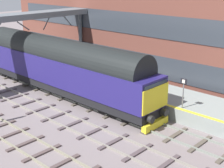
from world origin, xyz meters
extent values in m
plane|color=slate|center=(0.00, 0.00, 0.00)|extent=(140.00, 140.00, 0.00)
cube|color=gray|center=(-0.72, 0.00, 0.07)|extent=(0.07, 60.00, 0.15)
cube|color=gray|center=(0.72, 0.00, 0.07)|extent=(0.07, 60.00, 0.15)
cube|color=#4E463C|center=(0.00, -7.50, 0.04)|extent=(2.50, 0.26, 0.09)
cube|color=#4E463C|center=(0.00, -5.83, 0.04)|extent=(2.50, 0.26, 0.09)
cube|color=#4E463C|center=(0.00, -4.17, 0.04)|extent=(2.50, 0.26, 0.09)
cube|color=#4E463C|center=(0.00, -2.50, 0.04)|extent=(2.50, 0.26, 0.09)
cube|color=#4E463C|center=(0.00, -0.83, 0.04)|extent=(2.50, 0.26, 0.09)
cube|color=#4E463C|center=(0.00, 0.83, 0.04)|extent=(2.50, 0.26, 0.09)
cube|color=#4E463C|center=(0.00, 2.50, 0.04)|extent=(2.50, 0.26, 0.09)
cube|color=#4E463C|center=(0.00, 4.17, 0.04)|extent=(2.50, 0.26, 0.09)
cube|color=#4E463C|center=(0.00, 5.83, 0.04)|extent=(2.50, 0.26, 0.09)
cube|color=#4E463C|center=(0.00, 7.50, 0.04)|extent=(2.50, 0.26, 0.09)
cube|color=#4E463C|center=(0.00, 9.17, 0.04)|extent=(2.50, 0.26, 0.09)
cube|color=#4E463C|center=(0.00, 10.83, 0.04)|extent=(2.50, 0.26, 0.09)
cube|color=#4E463C|center=(0.00, 12.50, 0.04)|extent=(2.50, 0.26, 0.09)
cube|color=#4E463C|center=(0.00, 14.17, 0.04)|extent=(2.50, 0.26, 0.09)
cube|color=gray|center=(-3.95, 0.00, 0.07)|extent=(0.07, 60.00, 0.15)
cube|color=gray|center=(-2.52, 0.00, 0.07)|extent=(0.07, 60.00, 0.15)
cube|color=#4A3E41|center=(-3.24, -7.27, 0.04)|extent=(2.50, 0.26, 0.09)
cube|color=#4A3E41|center=(-3.24, -5.45, 0.04)|extent=(2.50, 0.26, 0.09)
cube|color=#4A3E41|center=(-3.24, -3.64, 0.04)|extent=(2.50, 0.26, 0.09)
cube|color=#4A3E41|center=(-3.24, -1.82, 0.04)|extent=(2.50, 0.26, 0.09)
cube|color=#4A3E41|center=(-3.24, 0.00, 0.04)|extent=(2.50, 0.26, 0.09)
cube|color=#4A3E41|center=(-3.24, 1.82, 0.04)|extent=(2.50, 0.26, 0.09)
cube|color=#4A3E41|center=(-3.24, 3.64, 0.04)|extent=(2.50, 0.26, 0.09)
cube|color=#4A3E41|center=(-3.24, 5.45, 0.04)|extent=(2.50, 0.26, 0.09)
cube|color=#4A3E41|center=(-3.24, 7.27, 0.04)|extent=(2.50, 0.26, 0.09)
cube|color=#4A3E41|center=(-3.24, 9.09, 0.04)|extent=(2.50, 0.26, 0.09)
cube|color=gray|center=(-7.60, 0.00, 0.07)|extent=(0.07, 60.00, 0.15)
cube|color=gray|center=(-6.17, 0.00, 0.07)|extent=(0.07, 60.00, 0.15)
cube|color=#4C3E3C|center=(-6.89, -3.24, 0.04)|extent=(2.50, 0.26, 0.09)
cube|color=#4C3E3C|center=(-6.89, -1.62, 0.04)|extent=(2.50, 0.26, 0.09)
cube|color=#4C3E3C|center=(-6.89, 0.00, 0.04)|extent=(2.50, 0.26, 0.09)
cube|color=#4C3E3C|center=(-6.89, 1.62, 0.04)|extent=(2.50, 0.26, 0.09)
cube|color=gray|center=(3.60, 0.00, 0.50)|extent=(4.00, 44.00, 1.00)
cube|color=yellow|center=(1.75, 0.00, 1.00)|extent=(0.30, 44.00, 0.01)
cube|color=#323840|center=(6.68, 0.90, 1.90)|extent=(0.06, 37.40, 1.93)
cube|color=#323840|center=(6.68, 0.90, 5.34)|extent=(0.06, 37.40, 1.93)
cube|color=black|center=(0.00, 5.41, 0.82)|extent=(2.56, 19.19, 0.60)
cube|color=navy|center=(0.00, 5.41, 2.17)|extent=(2.70, 19.19, 2.10)
cylinder|color=black|center=(0.00, 5.41, 3.40)|extent=(2.56, 17.66, 2.57)
cube|color=yellow|center=(0.00, -4.23, 2.02)|extent=(2.65, 0.08, 1.58)
cube|color=#232D3D|center=(0.00, -4.21, 2.75)|extent=(2.38, 0.04, 0.64)
cube|color=#232D3D|center=(1.37, 5.41, 2.47)|extent=(0.04, 13.44, 0.44)
cylinder|color=black|center=(-0.75, -4.44, 0.92)|extent=(0.48, 0.35, 0.48)
cylinder|color=black|center=(0.75, -4.44, 0.92)|extent=(0.48, 0.35, 0.48)
cube|color=yellow|center=(0.00, -4.29, 0.29)|extent=(2.43, 0.36, 0.47)
cylinder|color=black|center=(0.00, -2.41, 0.52)|extent=(1.64, 1.04, 1.04)
cylinder|color=black|center=(0.00, -1.31, 0.52)|extent=(1.64, 1.04, 1.04)
cylinder|color=black|center=(0.00, -0.21, 0.52)|extent=(1.64, 1.04, 1.04)
cylinder|color=black|center=(0.00, 11.03, 0.52)|extent=(1.64, 1.04, 1.04)
cylinder|color=black|center=(0.00, 12.13, 0.52)|extent=(1.64, 1.04, 1.04)
cylinder|color=black|center=(0.00, 13.23, 0.52)|extent=(1.64, 1.04, 1.04)
cylinder|color=slate|center=(1.98, -5.01, 2.03)|extent=(0.08, 0.08, 2.04)
cube|color=black|center=(1.95, -5.01, 2.87)|extent=(0.05, 0.44, 0.36)
cube|color=white|center=(1.92, -5.01, 2.87)|extent=(0.01, 0.20, 0.24)
cylinder|color=#272D41|center=(2.93, -1.11, 1.43)|extent=(0.13, 0.13, 0.84)
cylinder|color=#272D41|center=(2.99, -0.92, 1.43)|extent=(0.13, 0.13, 0.84)
cylinder|color=maroon|center=(2.96, -1.01, 2.13)|extent=(0.43, 0.43, 0.56)
sphere|color=tan|center=(2.96, -1.01, 2.54)|extent=(0.22, 0.22, 0.22)
cylinder|color=maroon|center=(2.89, -1.21, 2.13)|extent=(0.09, 0.09, 0.52)
cylinder|color=maroon|center=(3.02, -0.81, 2.13)|extent=(0.09, 0.09, 0.52)
cylinder|color=slate|center=(6.50, 10.07, 2.89)|extent=(0.36, 0.36, 5.78)
cube|color=slate|center=(-1.39, 10.07, 6.03)|extent=(16.19, 2.00, 0.50)
cylinder|color=slate|center=(-0.14, 10.07, 5.18)|extent=(1.19, 0.10, 0.91)
cylinder|color=slate|center=(2.35, 10.07, 5.18)|extent=(0.89, 0.10, 1.20)
cylinder|color=slate|center=(4.85, 10.07, 5.18)|extent=(1.01, 0.10, 1.11)
camera|label=1|loc=(-15.82, -15.24, 9.29)|focal=52.14mm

